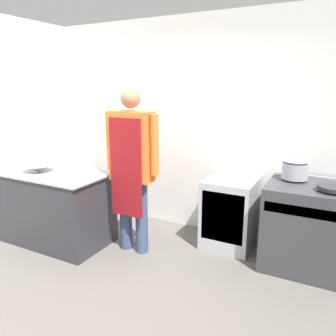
{
  "coord_description": "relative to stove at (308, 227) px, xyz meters",
  "views": [
    {
      "loc": [
        1.69,
        -1.96,
        1.85
      ],
      "look_at": [
        0.13,
        1.03,
        1.01
      ],
      "focal_mm": 35.0,
      "sensor_mm": 36.0,
      "label": 1
    }
  ],
  "objects": [
    {
      "name": "stove",
      "position": [
        0.0,
        0.0,
        0.0
      ],
      "size": [
        0.86,
        0.71,
        0.91
      ],
      "color": "#38383D",
      "rests_on": "ground_plane"
    },
    {
      "name": "stock_pot",
      "position": [
        -0.19,
        0.12,
        0.57
      ],
      "size": [
        0.27,
        0.27,
        0.21
      ],
      "color": "#9EA0A8",
      "rests_on": "stove"
    },
    {
      "name": "ground_plane",
      "position": [
        -1.53,
        -1.47,
        -0.45
      ],
      "size": [
        14.0,
        14.0,
        0.0
      ],
      "primitive_type": "plane",
      "color": "#5B5651"
    },
    {
      "name": "person_cook",
      "position": [
        -1.81,
        -0.52,
        0.61
      ],
      "size": [
        0.66,
        0.24,
        1.84
      ],
      "color": "#38476B",
      "rests_on": "ground_plane"
    },
    {
      "name": "saute_pan",
      "position": [
        0.17,
        -0.12,
        0.48
      ],
      "size": [
        0.27,
        0.27,
        0.04
      ],
      "color": "#262628",
      "rests_on": "stove"
    },
    {
      "name": "fridge_unit",
      "position": [
        -0.87,
        0.1,
        -0.04
      ],
      "size": [
        0.56,
        0.57,
        0.82
      ],
      "color": "#A8ADB2",
      "rests_on": "ground_plane"
    },
    {
      "name": "mixing_bowl",
      "position": [
        -2.95,
        -0.8,
        0.46
      ],
      "size": [
        0.35,
        0.35,
        0.08
      ],
      "color": "#9EA0A8",
      "rests_on": "prep_counter"
    },
    {
      "name": "wall_back",
      "position": [
        -1.53,
        0.43,
        0.9
      ],
      "size": [
        8.0,
        0.05,
        2.7
      ],
      "color": "white",
      "rests_on": "ground_plane"
    },
    {
      "name": "wall_left",
      "position": [
        -3.57,
        -0.47,
        0.9
      ],
      "size": [
        0.05,
        8.0,
        2.7
      ],
      "color": "white",
      "rests_on": "ground_plane"
    },
    {
      "name": "prep_counter",
      "position": [
        -2.8,
        -0.75,
        -0.01
      ],
      "size": [
        1.39,
        0.76,
        0.87
      ],
      "color": "#2D2D33",
      "rests_on": "ground_plane"
    }
  ]
}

